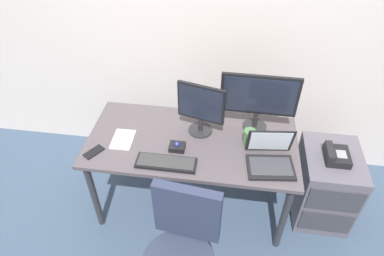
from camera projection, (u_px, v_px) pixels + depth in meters
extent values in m
plane|color=#3B4E65|center=(192.00, 201.00, 2.96)|extent=(8.00, 8.00, 0.00)
cube|color=beige|center=(205.00, 11.00, 2.58)|extent=(6.00, 0.10, 2.80)
cube|color=#51484C|center=(192.00, 142.00, 2.49)|extent=(1.52, 0.74, 0.03)
cylinder|color=#2D2D33|center=(94.00, 196.00, 2.57)|extent=(0.05, 0.05, 0.69)
cylinder|color=#2D2D33|center=(284.00, 218.00, 2.43)|extent=(0.05, 0.05, 0.69)
cylinder|color=#2D2D33|center=(119.00, 140.00, 3.04)|extent=(0.05, 0.05, 0.69)
cylinder|color=#2D2D33|center=(279.00, 156.00, 2.89)|extent=(0.05, 0.05, 0.69)
cube|color=#5A5560|center=(325.00, 184.00, 2.70)|extent=(0.42, 0.52, 0.63)
cube|color=#38383D|center=(335.00, 201.00, 2.41)|extent=(0.38, 0.01, 0.21)
cube|color=#38383D|center=(326.00, 222.00, 2.58)|extent=(0.38, 0.01, 0.21)
cube|color=black|center=(337.00, 156.00, 2.46)|extent=(0.17, 0.20, 0.06)
cube|color=black|center=(330.00, 151.00, 2.44)|extent=(0.05, 0.18, 0.04)
cube|color=gray|center=(341.00, 154.00, 2.43)|extent=(0.07, 0.08, 0.01)
cube|color=#2D344D|center=(187.00, 212.00, 1.99)|extent=(0.40, 0.11, 0.42)
cylinder|color=#262628|center=(254.00, 126.00, 2.60)|extent=(0.18, 0.18, 0.01)
cylinder|color=#262628|center=(256.00, 119.00, 2.55)|extent=(0.04, 0.04, 0.12)
cube|color=black|center=(259.00, 95.00, 2.41)|extent=(0.55, 0.03, 0.32)
cube|color=#1E2333|center=(259.00, 96.00, 2.40)|extent=(0.51, 0.01, 0.28)
cylinder|color=#262628|center=(200.00, 130.00, 2.56)|extent=(0.18, 0.18, 0.01)
cylinder|color=#262628|center=(201.00, 124.00, 2.53)|extent=(0.04, 0.04, 0.10)
cube|color=black|center=(201.00, 103.00, 2.40)|extent=(0.34, 0.11, 0.29)
cube|color=#1E2333|center=(200.00, 104.00, 2.39)|extent=(0.31, 0.08, 0.26)
cube|color=black|center=(166.00, 163.00, 2.30)|extent=(0.41, 0.14, 0.02)
cube|color=#353535|center=(166.00, 161.00, 2.29)|extent=(0.38, 0.12, 0.01)
cube|color=black|center=(270.00, 167.00, 2.27)|extent=(0.33, 0.25, 0.02)
cube|color=#38383D|center=(271.00, 166.00, 2.26)|extent=(0.29, 0.20, 0.00)
cube|color=black|center=(270.00, 141.00, 2.30)|extent=(0.31, 0.09, 0.22)
cube|color=silver|center=(270.00, 141.00, 2.29)|extent=(0.28, 0.08, 0.19)
cube|color=black|center=(177.00, 147.00, 2.41)|extent=(0.11, 0.09, 0.04)
sphere|color=navy|center=(177.00, 144.00, 2.39)|extent=(0.04, 0.04, 0.04)
cylinder|color=#4E804C|center=(249.00, 137.00, 2.42)|extent=(0.08, 0.08, 0.12)
torus|color=#4A7951|center=(256.00, 137.00, 2.42)|extent=(0.01, 0.07, 0.07)
cube|color=white|center=(123.00, 139.00, 2.48)|extent=(0.15, 0.21, 0.01)
cube|color=black|center=(94.00, 152.00, 2.39)|extent=(0.13, 0.16, 0.01)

